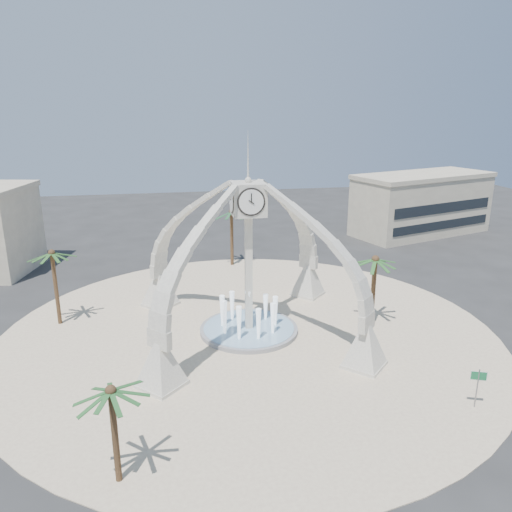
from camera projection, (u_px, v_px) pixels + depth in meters
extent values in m
plane|color=#282828|center=(249.00, 332.00, 40.89)|extent=(140.00, 140.00, 0.00)
cylinder|color=beige|center=(249.00, 332.00, 40.88)|extent=(40.00, 40.00, 0.06)
cube|color=silver|center=(249.00, 276.00, 39.46)|extent=(0.55, 0.55, 9.80)
cube|color=silver|center=(248.00, 199.00, 37.67)|extent=(2.50, 2.50, 2.50)
cone|color=silver|center=(248.00, 155.00, 36.73)|extent=(0.20, 0.20, 4.00)
cylinder|color=white|center=(251.00, 202.00, 36.46)|extent=(1.84, 0.04, 1.84)
pyramid|color=silver|center=(308.00, 280.00, 48.33)|extent=(3.80, 3.80, 3.20)
pyramid|color=silver|center=(160.00, 289.00, 45.81)|extent=(3.80, 3.80, 3.20)
pyramid|color=silver|center=(161.00, 365.00, 32.52)|extent=(3.80, 3.80, 3.20)
pyramid|color=silver|center=(365.00, 346.00, 35.03)|extent=(3.80, 3.80, 3.20)
cylinder|color=#9A9A9D|center=(249.00, 330.00, 40.83)|extent=(8.00, 8.00, 0.40)
cylinder|color=#85ABC6|center=(249.00, 327.00, 40.77)|extent=(7.40, 7.40, 0.04)
cone|color=white|center=(249.00, 309.00, 40.30)|extent=(0.60, 0.60, 3.20)
cube|color=beige|center=(421.00, 206.00, 71.38)|extent=(21.49, 13.79, 8.00)
cube|color=beige|center=(424.00, 176.00, 70.13)|extent=(21.87, 14.17, 0.60)
cylinder|color=brown|center=(373.00, 292.00, 41.49)|extent=(0.39, 0.39, 5.90)
cylinder|color=brown|center=(56.00, 289.00, 41.47)|extent=(0.34, 0.34, 6.42)
cylinder|color=brown|center=(232.00, 238.00, 57.05)|extent=(0.37, 0.37, 6.41)
cylinder|color=brown|center=(115.00, 436.00, 23.96)|extent=(0.32, 0.32, 5.21)
cylinder|color=slate|center=(477.00, 389.00, 30.30)|extent=(0.08, 0.08, 2.64)
cube|color=#1A683B|center=(479.00, 376.00, 30.04)|extent=(0.85, 0.37, 0.53)
cube|color=white|center=(479.00, 376.00, 30.04)|extent=(0.91, 0.38, 0.60)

